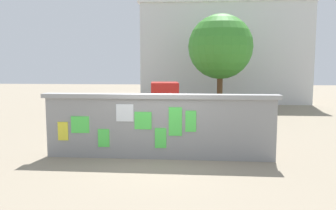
{
  "coord_description": "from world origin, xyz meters",
  "views": [
    {
      "loc": [
        1.05,
        -9.25,
        2.58
      ],
      "look_at": [
        0.11,
        1.72,
        1.31
      ],
      "focal_mm": 36.23,
      "sensor_mm": 36.0,
      "label": 1
    }
  ],
  "objects_px": {
    "auto_rickshaw_truck": "(187,103)",
    "person_bystander": "(127,118)",
    "motorcycle": "(125,122)",
    "bicycle_far": "(169,129)",
    "tree_roadside": "(220,47)",
    "bicycle_near": "(226,131)",
    "person_walking": "(244,120)"
  },
  "relations": [
    {
      "from": "auto_rickshaw_truck",
      "to": "tree_roadside",
      "type": "relative_size",
      "value": 0.68
    },
    {
      "from": "motorcycle",
      "to": "person_walking",
      "type": "height_order",
      "value": "person_walking"
    },
    {
      "from": "bicycle_far",
      "to": "tree_roadside",
      "type": "relative_size",
      "value": 0.3
    },
    {
      "from": "person_walking",
      "to": "person_bystander",
      "type": "relative_size",
      "value": 1.0
    },
    {
      "from": "auto_rickshaw_truck",
      "to": "person_bystander",
      "type": "distance_m",
      "value": 5.34
    },
    {
      "from": "motorcycle",
      "to": "bicycle_far",
      "type": "distance_m",
      "value": 1.89
    },
    {
      "from": "person_bystander",
      "to": "tree_roadside",
      "type": "xyz_separation_m",
      "value": [
        3.43,
        9.28,
        2.66
      ]
    },
    {
      "from": "bicycle_near",
      "to": "person_walking",
      "type": "xyz_separation_m",
      "value": [
        0.4,
        -1.55,
        0.62
      ]
    },
    {
      "from": "person_walking",
      "to": "person_bystander",
      "type": "xyz_separation_m",
      "value": [
        -3.55,
        0.1,
        0.0
      ]
    },
    {
      "from": "auto_rickshaw_truck",
      "to": "person_bystander",
      "type": "xyz_separation_m",
      "value": [
        -1.68,
        -5.06,
        0.09
      ]
    },
    {
      "from": "bicycle_near",
      "to": "bicycle_far",
      "type": "distance_m",
      "value": 1.98
    },
    {
      "from": "motorcycle",
      "to": "person_walking",
      "type": "bearing_deg",
      "value": -30.31
    },
    {
      "from": "person_walking",
      "to": "person_bystander",
      "type": "height_order",
      "value": "same"
    },
    {
      "from": "bicycle_far",
      "to": "tree_roadside",
      "type": "height_order",
      "value": "tree_roadside"
    },
    {
      "from": "bicycle_far",
      "to": "auto_rickshaw_truck",
      "type": "bearing_deg",
      "value": 81.74
    },
    {
      "from": "bicycle_far",
      "to": "person_walking",
      "type": "xyz_separation_m",
      "value": [
        2.38,
        -1.64,
        0.62
      ]
    },
    {
      "from": "tree_roadside",
      "to": "person_bystander",
      "type": "bearing_deg",
      "value": -110.3
    },
    {
      "from": "motorcycle",
      "to": "bicycle_far",
      "type": "height_order",
      "value": "bicycle_far"
    },
    {
      "from": "person_walking",
      "to": "tree_roadside",
      "type": "height_order",
      "value": "tree_roadside"
    },
    {
      "from": "tree_roadside",
      "to": "motorcycle",
      "type": "bearing_deg",
      "value": -119.73
    },
    {
      "from": "auto_rickshaw_truck",
      "to": "motorcycle",
      "type": "relative_size",
      "value": 1.97
    },
    {
      "from": "motorcycle",
      "to": "person_walking",
      "type": "xyz_separation_m",
      "value": [
        4.1,
        -2.4,
        0.52
      ]
    },
    {
      "from": "person_walking",
      "to": "tree_roadside",
      "type": "xyz_separation_m",
      "value": [
        -0.11,
        9.38,
        2.66
      ]
    },
    {
      "from": "motorcycle",
      "to": "person_bystander",
      "type": "distance_m",
      "value": 2.42
    },
    {
      "from": "bicycle_near",
      "to": "bicycle_far",
      "type": "bearing_deg",
      "value": 177.5
    },
    {
      "from": "person_walking",
      "to": "tree_roadside",
      "type": "bearing_deg",
      "value": 90.69
    },
    {
      "from": "auto_rickshaw_truck",
      "to": "motorcycle",
      "type": "bearing_deg",
      "value": -128.96
    },
    {
      "from": "bicycle_near",
      "to": "person_walking",
      "type": "bearing_deg",
      "value": -75.62
    },
    {
      "from": "bicycle_near",
      "to": "person_bystander",
      "type": "height_order",
      "value": "person_bystander"
    },
    {
      "from": "auto_rickshaw_truck",
      "to": "tree_roadside",
      "type": "height_order",
      "value": "tree_roadside"
    },
    {
      "from": "auto_rickshaw_truck",
      "to": "person_bystander",
      "type": "relative_size",
      "value": 2.31
    },
    {
      "from": "bicycle_far",
      "to": "motorcycle",
      "type": "bearing_deg",
      "value": 156.15
    }
  ]
}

